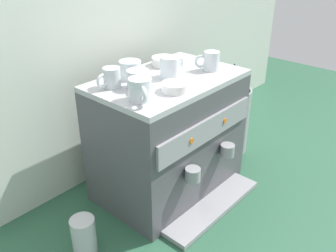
% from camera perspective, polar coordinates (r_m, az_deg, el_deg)
% --- Properties ---
extents(ground_plane, '(4.00, 4.00, 0.00)m').
position_cam_1_polar(ground_plane, '(1.64, 0.00, -9.04)').
color(ground_plane, '#28563D').
extents(tiled_backsplash_wall, '(2.80, 0.03, 1.03)m').
position_cam_1_polar(tiled_backsplash_wall, '(1.60, -8.44, 10.62)').
color(tiled_backsplash_wall, silver).
rests_on(tiled_backsplash_wall, ground_plane).
extents(espresso_machine, '(0.58, 0.48, 0.49)m').
position_cam_1_polar(espresso_machine, '(1.50, 0.12, -1.57)').
color(espresso_machine, '#4C4C51').
rests_on(espresso_machine, ground_plane).
extents(ceramic_cup_0, '(0.08, 0.11, 0.07)m').
position_cam_1_polar(ceramic_cup_0, '(1.19, -4.28, 5.58)').
color(ceramic_cup_0, silver).
rests_on(ceramic_cup_0, espresso_machine).
extents(ceramic_cup_1, '(0.10, 0.11, 0.07)m').
position_cam_1_polar(ceramic_cup_1, '(1.39, -5.85, 8.68)').
color(ceramic_cup_1, silver).
rests_on(ceramic_cup_1, espresso_machine).
extents(ceramic_cup_2, '(0.12, 0.07, 0.08)m').
position_cam_1_polar(ceramic_cup_2, '(1.40, 0.48, 9.08)').
color(ceramic_cup_2, silver).
rests_on(ceramic_cup_2, espresso_machine).
extents(ceramic_cup_3, '(0.09, 0.10, 0.06)m').
position_cam_1_polar(ceramic_cup_3, '(1.29, -4.62, 7.15)').
color(ceramic_cup_3, silver).
rests_on(ceramic_cup_3, espresso_machine).
extents(ceramic_cup_4, '(0.10, 0.06, 0.07)m').
position_cam_1_polar(ceramic_cup_4, '(1.31, -8.75, 7.34)').
color(ceramic_cup_4, silver).
rests_on(ceramic_cup_4, espresso_machine).
extents(ceramic_cup_5, '(0.09, 0.08, 0.07)m').
position_cam_1_polar(ceramic_cup_5, '(1.48, 6.55, 9.92)').
color(ceramic_cup_5, silver).
rests_on(ceramic_cup_5, espresso_machine).
extents(ceramic_bowl_0, '(0.09, 0.09, 0.03)m').
position_cam_1_polar(ceramic_bowl_0, '(1.27, 1.05, 5.97)').
color(ceramic_bowl_0, white).
rests_on(ceramic_bowl_0, espresso_machine).
extents(ceramic_bowl_1, '(0.10, 0.10, 0.03)m').
position_cam_1_polar(ceramic_bowl_1, '(1.53, -0.67, 9.90)').
color(ceramic_bowl_1, white).
rests_on(ceramic_bowl_1, espresso_machine).
extents(coffee_grinder, '(0.19, 0.19, 0.45)m').
position_cam_1_polar(coffee_grinder, '(1.82, 9.59, 2.48)').
color(coffee_grinder, '#939399').
rests_on(coffee_grinder, ground_plane).
extents(milk_pitcher, '(0.08, 0.08, 0.14)m').
position_cam_1_polar(milk_pitcher, '(1.34, -12.82, -16.08)').
color(milk_pitcher, '#B7B7BC').
rests_on(milk_pitcher, ground_plane).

